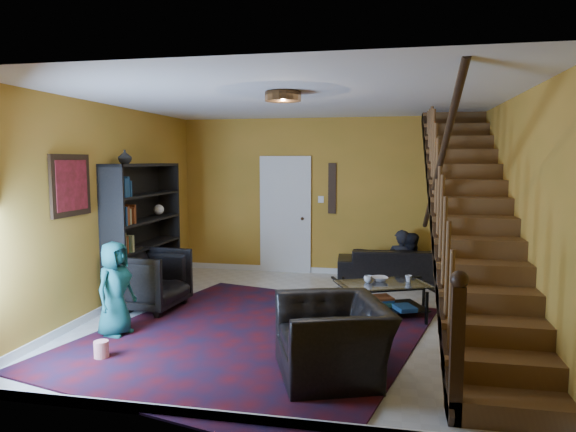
{
  "coord_description": "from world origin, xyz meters",
  "views": [
    {
      "loc": [
        1.18,
        -6.38,
        2.05
      ],
      "look_at": [
        -0.19,
        0.4,
        1.3
      ],
      "focal_mm": 32.0,
      "sensor_mm": 36.0,
      "label": 1
    }
  ],
  "objects_px": {
    "bookshelf": "(144,234)",
    "sofa": "(398,265)",
    "coffee_table": "(382,297)",
    "armchair_right": "(332,339)",
    "armchair_left": "(149,280)"
  },
  "relations": [
    {
      "from": "bookshelf",
      "to": "sofa",
      "type": "xyz_separation_m",
      "value": [
        3.72,
        1.7,
        -0.67
      ]
    },
    {
      "from": "sofa",
      "to": "coffee_table",
      "type": "bearing_deg",
      "value": 79.45
    },
    {
      "from": "bookshelf",
      "to": "armchair_right",
      "type": "distance_m",
      "value": 3.87
    },
    {
      "from": "sofa",
      "to": "bookshelf",
      "type": "bearing_deg",
      "value": 20.37
    },
    {
      "from": "bookshelf",
      "to": "armchair_right",
      "type": "xyz_separation_m",
      "value": [
        3.07,
        -2.28,
        -0.6
      ]
    },
    {
      "from": "sofa",
      "to": "coffee_table",
      "type": "xyz_separation_m",
      "value": [
        -0.22,
        -1.98,
        -0.04
      ]
    },
    {
      "from": "armchair_right",
      "to": "coffee_table",
      "type": "height_order",
      "value": "armchair_right"
    },
    {
      "from": "bookshelf",
      "to": "coffee_table",
      "type": "xyz_separation_m",
      "value": [
        3.5,
        -0.28,
        -0.71
      ]
    },
    {
      "from": "bookshelf",
      "to": "armchair_right",
      "type": "height_order",
      "value": "bookshelf"
    },
    {
      "from": "armchair_left",
      "to": "armchair_right",
      "type": "xyz_separation_m",
      "value": [
        2.71,
        -1.69,
        -0.05
      ]
    },
    {
      "from": "bookshelf",
      "to": "coffee_table",
      "type": "relative_size",
      "value": 1.51
    },
    {
      "from": "armchair_right",
      "to": "coffee_table",
      "type": "relative_size",
      "value": 0.83
    },
    {
      "from": "sofa",
      "to": "armchair_right",
      "type": "bearing_deg",
      "value": 76.49
    },
    {
      "from": "sofa",
      "to": "armchair_left",
      "type": "distance_m",
      "value": 4.07
    },
    {
      "from": "sofa",
      "to": "armchair_left",
      "type": "relative_size",
      "value": 2.2
    }
  ]
}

